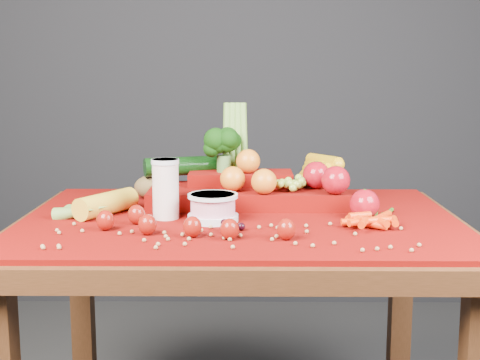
{
  "coord_description": "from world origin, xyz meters",
  "views": [
    {
      "loc": [
        0.02,
        -1.59,
        1.12
      ],
      "look_at": [
        0.0,
        0.02,
        0.85
      ],
      "focal_mm": 50.0,
      "sensor_mm": 36.0,
      "label": 1
    }
  ],
  "objects_px": {
    "table": "(240,259)",
    "milk_glass": "(166,187)",
    "produce_mound": "(256,183)",
    "yogurt_bowl": "(213,207)"
  },
  "relations": [
    {
      "from": "milk_glass",
      "to": "produce_mound",
      "type": "bearing_deg",
      "value": 38.64
    },
    {
      "from": "table",
      "to": "produce_mound",
      "type": "xyz_separation_m",
      "value": [
        0.04,
        0.16,
        0.16
      ]
    },
    {
      "from": "yogurt_bowl",
      "to": "produce_mound",
      "type": "xyz_separation_m",
      "value": [
        0.1,
        0.21,
        0.02
      ]
    },
    {
      "from": "milk_glass",
      "to": "produce_mound",
      "type": "height_order",
      "value": "produce_mound"
    },
    {
      "from": "yogurt_bowl",
      "to": "produce_mound",
      "type": "height_order",
      "value": "produce_mound"
    },
    {
      "from": "milk_glass",
      "to": "produce_mound",
      "type": "xyz_separation_m",
      "value": [
        0.22,
        0.17,
        -0.02
      ]
    },
    {
      "from": "table",
      "to": "milk_glass",
      "type": "relative_size",
      "value": 7.61
    },
    {
      "from": "milk_glass",
      "to": "yogurt_bowl",
      "type": "relative_size",
      "value": 1.2
    },
    {
      "from": "table",
      "to": "milk_glass",
      "type": "xyz_separation_m",
      "value": [
        -0.18,
        -0.02,
        0.18
      ]
    },
    {
      "from": "table",
      "to": "yogurt_bowl",
      "type": "bearing_deg",
      "value": -143.18
    }
  ]
}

